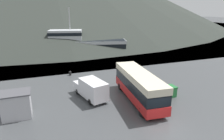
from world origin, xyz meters
TOP-DOWN VIEW (x-y plane):
  - ground_plane at (0.00, 0.00)m, footprint 400.00×400.00m
  - water_surface at (0.00, 138.98)m, footprint 240.00×240.00m
  - tour_bus at (0.47, 6.07)m, footprint 3.45×10.49m
  - delivery_van at (-4.69, 8.47)m, footprint 3.32×5.94m
  - fishing_boat at (-1.90, 35.88)m, footprint 25.03×11.14m
  - storage_bin at (4.73, 5.75)m, footprint 1.35×1.35m
  - dock_kiosk at (-12.79, 6.78)m, footprint 2.96×2.23m
  - small_boat at (-15.04, 38.03)m, footprint 6.74×5.21m
  - mooring_bollard at (-5.78, 18.17)m, footprint 0.42×0.42m

SIDE VIEW (x-z plane):
  - ground_plane at x=0.00m, z-range 0.00..0.00m
  - water_surface at x=0.00m, z-range 0.00..0.00m
  - mooring_bollard at x=-5.78m, z-range 0.02..0.77m
  - small_boat at x=-15.04m, z-range 0.00..1.01m
  - storage_bin at x=4.73m, z-range 0.01..1.33m
  - delivery_van at x=-4.69m, z-range 0.07..2.51m
  - dock_kiosk at x=-12.79m, z-range 0.01..2.70m
  - tour_bus at x=0.47m, z-range 0.20..3.64m
  - fishing_boat at x=-1.90m, z-range -3.22..7.54m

